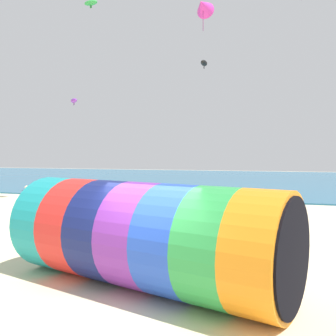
# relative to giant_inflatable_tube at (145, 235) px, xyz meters

# --- Properties ---
(ground_plane) EXTENTS (120.00, 120.00, 0.00)m
(ground_plane) POSITION_rel_giant_inflatable_tube_xyz_m (0.26, -1.08, -1.26)
(ground_plane) COLOR beige
(sea) EXTENTS (120.00, 40.00, 0.10)m
(sea) POSITION_rel_giant_inflatable_tube_xyz_m (0.26, 36.16, -1.21)
(sea) COLOR #236084
(sea) RESTS_ON ground
(giant_inflatable_tube) EXTENTS (7.39, 4.44, 2.52)m
(giant_inflatable_tube) POSITION_rel_giant_inflatable_tube_xyz_m (0.00, 0.00, 0.00)
(giant_inflatable_tube) COLOR teal
(giant_inflatable_tube) RESTS_ON ground
(kite_magenta_delta) EXTENTS (1.05, 1.18, 1.84)m
(kite_magenta_delta) POSITION_rel_giant_inflatable_tube_xyz_m (-0.87, 11.50, 9.71)
(kite_magenta_delta) COLOR #D1339E
(kite_purple_parafoil) EXTENTS (0.80, 0.76, 0.41)m
(kite_purple_parafoil) POSITION_rel_giant_inflatable_tube_xyz_m (-8.89, 11.96, 5.12)
(kite_purple_parafoil) COLOR purple
(kite_black_parafoil) EXTENTS (0.47, 0.98, 0.54)m
(kite_black_parafoil) POSITION_rel_giant_inflatable_tube_xyz_m (-1.34, 14.27, 7.39)
(kite_black_parafoil) COLOR black
(kite_green_parafoil) EXTENTS (1.11, 0.60, 0.59)m
(kite_green_parafoil) POSITION_rel_giant_inflatable_tube_xyz_m (-9.75, 15.83, 12.51)
(kite_green_parafoil) COLOR green
(bystander_near_water) EXTENTS (0.28, 0.39, 1.60)m
(bystander_near_water) POSITION_rel_giant_inflatable_tube_xyz_m (-8.89, 7.40, -0.45)
(bystander_near_water) COLOR #383D56
(bystander_near_water) RESTS_ON ground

